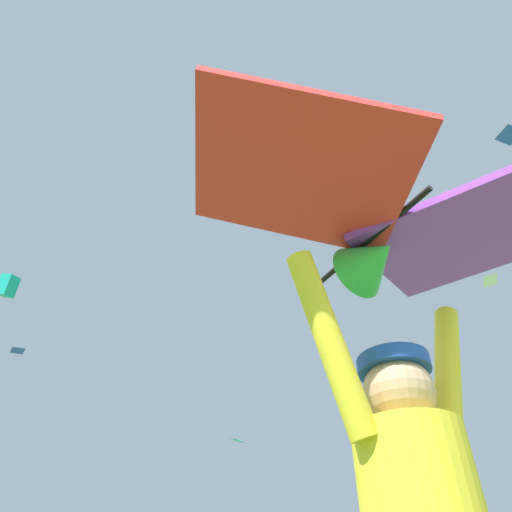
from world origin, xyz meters
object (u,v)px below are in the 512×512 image
distant_kite_teal_mid_left (238,440)px  distant_kite_white_overhead_distant (490,280)px  distant_kite_teal_high_left (8,286)px  distant_kite_magenta_mid_right (239,108)px  distant_kite_blue_low_right (509,135)px  held_stunt_kite (380,223)px  distant_kite_blue_far_center (18,350)px

distant_kite_teal_mid_left → distant_kite_white_overhead_distant: distant_kite_white_overhead_distant is taller
distant_kite_teal_high_left → distant_kite_magenta_mid_right: distant_kite_magenta_mid_right is taller
distant_kite_teal_high_left → distant_kite_blue_low_right: bearing=-28.0°
held_stunt_kite → distant_kite_blue_low_right: bearing=33.8°
held_stunt_kite → distant_kite_blue_far_center: bearing=107.6°
held_stunt_kite → distant_kite_blue_low_right: size_ratio=1.53×
held_stunt_kite → distant_kite_blue_low_right: 20.91m
distant_kite_teal_mid_left → distant_kite_blue_far_center: distant_kite_blue_far_center is taller
distant_kite_teal_high_left → distant_kite_white_overhead_distant: (17.35, -8.82, -2.94)m
distant_kite_teal_mid_left → held_stunt_kite: bearing=-100.3°
distant_kite_teal_mid_left → distant_kite_white_overhead_distant: size_ratio=1.25×
distant_kite_teal_mid_left → distant_kite_blue_low_right: 17.91m
distant_kite_teal_high_left → held_stunt_kite: bearing=-68.2°
distant_kite_teal_high_left → distant_kite_white_overhead_distant: 19.69m
distant_kite_blue_far_center → distant_kite_white_overhead_distant: distant_kite_blue_far_center is taller
held_stunt_kite → distant_kite_teal_mid_left: 22.78m
held_stunt_kite → distant_kite_white_overhead_distant: distant_kite_white_overhead_distant is taller
held_stunt_kite → distant_kite_teal_mid_left: (3.91, 21.52, 6.38)m
distant_kite_magenta_mid_right → distant_kite_teal_mid_left: bearing=76.3°
distant_kite_teal_mid_left → distant_kite_blue_far_center: (-11.13, 1.25, 3.96)m
distant_kite_magenta_mid_right → distant_kite_blue_low_right: distant_kite_magenta_mid_right is taller
distant_kite_teal_high_left → distant_kite_blue_low_right: size_ratio=1.04×
distant_kite_teal_high_left → distant_kite_white_overhead_distant: bearing=-26.9°
distant_kite_teal_mid_left → distant_kite_blue_far_center: bearing=173.6°
distant_kite_blue_far_center → distant_kite_white_overhead_distant: (17.20, -13.10, -1.99)m
distant_kite_teal_mid_left → distant_kite_blue_low_right: distant_kite_blue_low_right is taller
distant_kite_teal_high_left → distant_kite_blue_low_right: 22.38m
held_stunt_kite → distant_kite_blue_far_center: size_ratio=2.11×
distant_kite_teal_high_left → distant_kite_blue_far_center: distant_kite_teal_high_left is taller
distant_kite_teal_high_left → distant_kite_blue_low_right: distant_kite_blue_low_right is taller
distant_kite_white_overhead_distant → distant_kite_blue_low_right: (2.14, -1.54, 6.63)m
distant_kite_blue_far_center → distant_kite_white_overhead_distant: bearing=-37.3°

